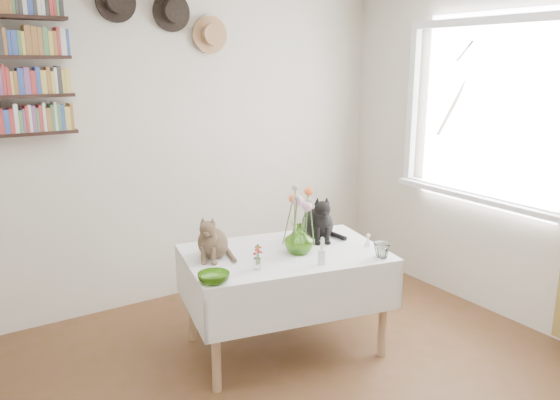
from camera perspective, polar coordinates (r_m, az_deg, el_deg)
room at (r=2.31m, az=7.08°, el=-0.93°), size 4.08×4.58×2.58m
window at (r=4.25m, az=20.87°, el=7.18°), size 0.12×1.52×1.32m
dining_table at (r=3.56m, az=0.49°, el=-7.95°), size 1.39×1.04×0.67m
tabby_cat at (r=3.38m, az=-7.07°, el=-3.65°), size 0.31×0.32×0.29m
black_cat at (r=3.72m, az=3.96°, el=-1.65°), size 0.30×0.33×0.32m
flower_vase at (r=3.45m, az=2.00°, el=-4.04°), size 0.19×0.19×0.19m
green_bowl at (r=3.04m, az=-6.94°, el=-8.08°), size 0.18×0.18×0.06m
drinking_glass at (r=3.44m, az=10.61°, el=-5.19°), size 0.11×0.11×0.10m
candlestick at (r=3.28m, az=4.39°, el=-5.79°), size 0.05×0.05×0.17m
berry_jar at (r=3.19m, az=-2.41°, el=-5.97°), size 0.04×0.04×0.17m
porcelain_figurine at (r=3.63m, az=9.18°, el=-4.24°), size 0.05×0.05×0.09m
flower_bouquet at (r=3.39m, az=1.96°, el=-0.11°), size 0.17×0.13×0.39m
wall_hats at (r=4.21m, az=-11.57°, el=18.28°), size 0.98×0.09×0.48m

